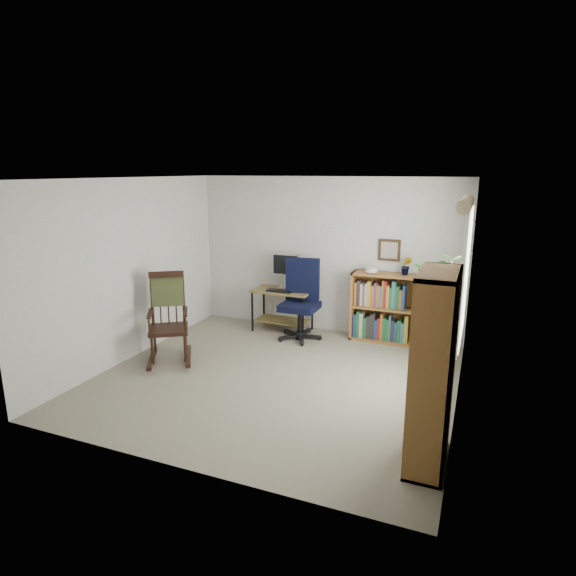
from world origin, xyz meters
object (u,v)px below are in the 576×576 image
at_px(office_chair, 300,300).
at_px(rocking_chair, 168,317).
at_px(desk, 282,310).
at_px(low_bookshelf, 384,308).
at_px(tall_bookshelf, 433,371).

bearing_deg(office_chair, rocking_chair, -142.54).
height_order(desk, office_chair, office_chair).
bearing_deg(low_bookshelf, office_chair, -161.63).
xyz_separation_m(office_chair, tall_bookshelf, (2.15, -2.53, 0.25)).
distance_m(desk, low_bookshelf, 1.60).
relative_size(desk, rocking_chair, 0.77).
bearing_deg(desk, rocking_chair, -118.23).
distance_m(office_chair, rocking_chair, 1.95).
relative_size(desk, office_chair, 0.76).
bearing_deg(office_chair, desk, 134.78).
xyz_separation_m(low_bookshelf, tall_bookshelf, (0.96, -2.92, 0.34)).
distance_m(low_bookshelf, tall_bookshelf, 3.10).
height_order(desk, rocking_chair, rocking_chair).
height_order(office_chair, low_bookshelf, office_chair).
height_order(desk, low_bookshelf, low_bookshelf).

